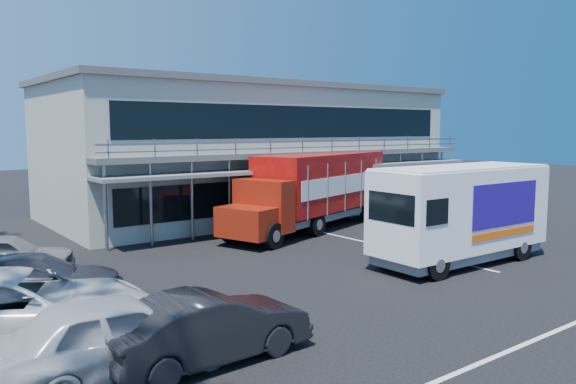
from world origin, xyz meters
TOP-DOWN VIEW (x-y plane):
  - ground at (0.00, 0.00)m, footprint 120.00×120.00m
  - building at (3.00, 14.94)m, footprint 22.40×12.00m
  - red_truck at (2.29, 8.27)m, footprint 11.05×5.74m
  - white_van at (2.08, -0.30)m, footprint 7.27×2.64m
  - parked_car_a at (-11.23, -2.00)m, footprint 4.91×2.09m
  - parked_car_b at (-9.50, -2.50)m, footprint 4.53×1.69m
  - parked_car_c at (-12.50, 0.80)m, footprint 6.82×5.20m
  - parked_car_d at (-11.37, 4.00)m, footprint 5.07×3.33m
  - parked_car_e at (-11.58, 7.33)m, footprint 4.68×3.14m

SIDE VIEW (x-z plane):
  - ground at x=0.00m, z-range 0.00..0.00m
  - parked_car_d at x=-11.37m, z-range 0.00..1.37m
  - parked_car_b at x=-9.50m, z-range 0.00..1.48m
  - parked_car_e at x=-11.58m, z-range 0.00..1.48m
  - parked_car_a at x=-11.23m, z-range 0.00..1.65m
  - parked_car_c at x=-12.50m, z-range 0.00..1.72m
  - white_van at x=2.08m, z-range 0.11..3.63m
  - red_truck at x=2.29m, z-range 0.18..3.82m
  - building at x=3.00m, z-range 0.01..7.31m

